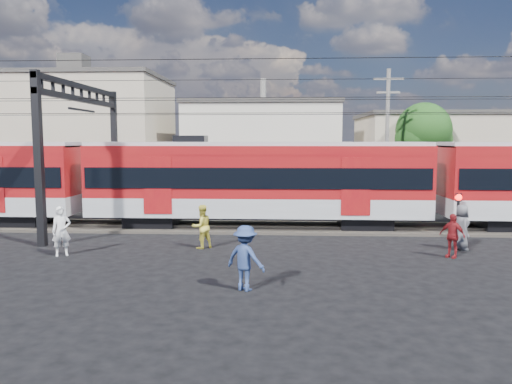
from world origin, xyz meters
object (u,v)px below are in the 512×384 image
pedestrian_c (245,258)px  pedestrian_a (61,231)px  commuter_train (262,179)px  crossing_signal (458,207)px

pedestrian_c → pedestrian_a: bearing=0.1°
commuter_train → pedestrian_c: (-0.05, -9.95, -1.46)m
crossing_signal → pedestrian_c: bearing=-137.5°
pedestrian_c → crossing_signal: 11.73m
commuter_train → pedestrian_c: bearing=-90.3°
pedestrian_a → crossing_signal: 16.27m
pedestrian_a → crossing_signal: crossing_signal is taller
pedestrian_a → pedestrian_c: (7.11, -3.88, 0.02)m
pedestrian_c → crossing_signal: bearing=-108.8°
pedestrian_a → crossing_signal: bearing=-13.5°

